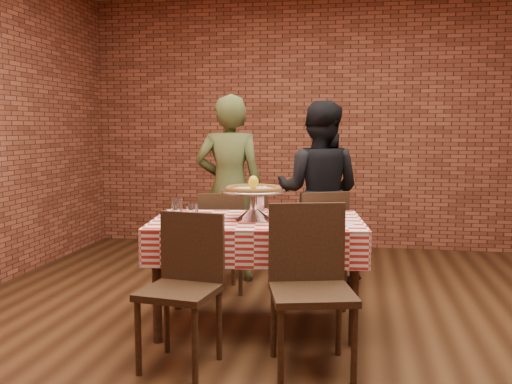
% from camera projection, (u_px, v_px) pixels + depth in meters
% --- Properties ---
extents(ground, '(6.00, 6.00, 0.00)m').
position_uv_depth(ground, '(300.00, 338.00, 3.81)').
color(ground, black).
rests_on(ground, ground).
extents(back_wall, '(5.50, 0.00, 5.50)m').
position_uv_depth(back_wall, '(327.00, 122.00, 6.58)').
color(back_wall, brown).
rests_on(back_wall, ground).
extents(table, '(1.52, 1.02, 0.75)m').
position_uv_depth(table, '(257.00, 273.00, 4.01)').
color(table, '#402A19').
rests_on(table, ground).
extents(tablecloth, '(1.56, 1.06, 0.25)m').
position_uv_depth(tablecloth, '(257.00, 237.00, 3.98)').
color(tablecloth, red).
rests_on(tablecloth, table).
extents(pizza_stand, '(0.56, 0.56, 0.20)m').
position_uv_depth(pizza_stand, '(253.00, 205.00, 3.95)').
color(pizza_stand, silver).
rests_on(pizza_stand, tablecloth).
extents(pizza, '(0.48, 0.48, 0.03)m').
position_uv_depth(pizza, '(253.00, 190.00, 3.93)').
color(pizza, '#C8B98D').
rests_on(pizza, pizza_stand).
extents(lemon, '(0.09, 0.09, 0.09)m').
position_uv_depth(lemon, '(253.00, 182.00, 3.93)').
color(lemon, gold).
rests_on(lemon, pizza).
extents(water_glass_left, '(0.09, 0.09, 0.13)m').
position_uv_depth(water_glass_left, '(192.00, 212.00, 3.87)').
color(water_glass_left, white).
rests_on(water_glass_left, tablecloth).
extents(water_glass_right, '(0.09, 0.09, 0.13)m').
position_uv_depth(water_glass_right, '(177.00, 208.00, 4.09)').
color(water_glass_right, white).
rests_on(water_glass_right, tablecloth).
extents(side_plate, '(0.16, 0.16, 0.01)m').
position_uv_depth(side_plate, '(327.00, 220.00, 3.89)').
color(side_plate, white).
rests_on(side_plate, tablecloth).
extents(sweetener_packet_a, '(0.06, 0.04, 0.00)m').
position_uv_depth(sweetener_packet_a, '(350.00, 225.00, 3.72)').
color(sweetener_packet_a, white).
rests_on(sweetener_packet_a, tablecloth).
extents(sweetener_packet_b, '(0.06, 0.04, 0.00)m').
position_uv_depth(sweetener_packet_b, '(347.00, 222.00, 3.83)').
color(sweetener_packet_b, white).
rests_on(sweetener_packet_b, tablecloth).
extents(condiment_caddy, '(0.11, 0.10, 0.13)m').
position_uv_depth(condiment_caddy, '(260.00, 204.00, 4.26)').
color(condiment_caddy, silver).
rests_on(condiment_caddy, tablecloth).
extents(chair_near_left, '(0.46, 0.46, 0.89)m').
position_uv_depth(chair_near_left, '(179.00, 293.00, 3.30)').
color(chair_near_left, '#402A19').
rests_on(chair_near_left, ground).
extents(chair_near_right, '(0.56, 0.56, 0.94)m').
position_uv_depth(chair_near_right, '(312.00, 290.00, 3.26)').
color(chair_near_right, '#402A19').
rests_on(chair_near_right, ground).
extents(chair_far_left, '(0.50, 0.50, 0.86)m').
position_uv_depth(chair_far_left, '(218.00, 242.00, 4.84)').
color(chair_far_left, '#402A19').
rests_on(chair_far_left, ground).
extents(chair_far_right, '(0.53, 0.53, 0.88)m').
position_uv_depth(chair_far_right, '(317.00, 242.00, 4.77)').
color(chair_far_right, '#402A19').
rests_on(chair_far_right, ground).
extents(diner_olive, '(0.66, 0.49, 1.68)m').
position_uv_depth(diner_olive, '(229.00, 188.00, 5.19)').
color(diner_olive, '#414723').
rests_on(diner_olive, ground).
extents(diner_black, '(0.87, 0.72, 1.62)m').
position_uv_depth(diner_black, '(319.00, 192.00, 5.15)').
color(diner_black, black).
rests_on(diner_black, ground).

